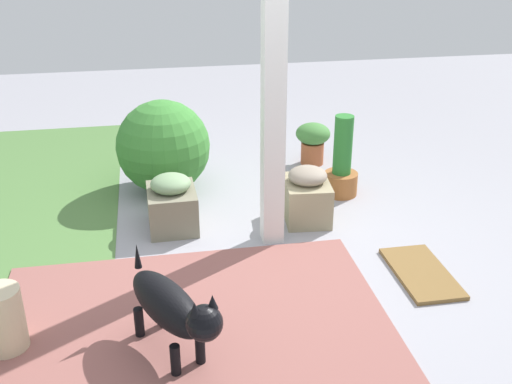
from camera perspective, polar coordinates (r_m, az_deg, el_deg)
ground_plane at (r=4.56m, az=-0.29°, el=-5.77°), size 12.00×12.00×0.00m
brick_path at (r=3.82m, az=-5.80°, el=-12.52°), size 1.80×2.40×0.02m
porch_pillar at (r=4.29m, az=1.65°, el=10.78°), size 0.16×0.16×2.56m
stone_planter_nearest at (r=4.98m, az=4.74°, el=-0.33°), size 0.48×0.39×0.46m
stone_planter_mid at (r=4.88m, az=-7.79°, el=-1.09°), size 0.47×0.38×0.45m
round_shrub at (r=5.49m, az=-8.59°, el=4.18°), size 0.82×0.82×0.82m
terracotta_pot_broad at (r=6.10m, az=5.28°, el=4.82°), size 0.34×0.34×0.42m
terracotta_pot_tall at (r=5.44m, az=7.94°, el=2.32°), size 0.29×0.29×0.73m
dog at (r=3.45m, az=-7.81°, el=-10.54°), size 0.80×0.53×0.57m
ceramic_urn at (r=3.83m, az=-22.40°, el=-10.95°), size 0.24×0.24×0.40m
doormat at (r=4.46m, az=15.08°, el=-7.25°), size 0.70×0.36×0.03m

